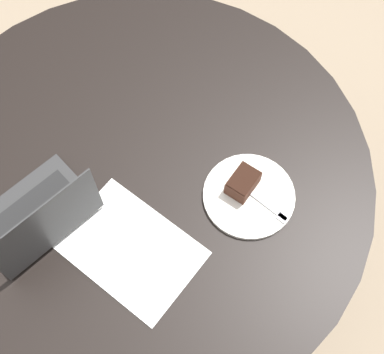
{
  "coord_description": "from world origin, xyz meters",
  "views": [
    {
      "loc": [
        0.6,
        -0.29,
        2.08
      ],
      "look_at": [
        0.13,
        0.09,
        0.79
      ],
      "focal_mm": 50.0,
      "sensor_mm": 36.0,
      "label": 1
    }
  ],
  "objects": [
    {
      "name": "ground_plane",
      "position": [
        0.0,
        0.0,
        0.0
      ],
      "size": [
        12.0,
        12.0,
        0.0
      ],
      "primitive_type": "plane",
      "color": "gray"
    },
    {
      "name": "dining_table",
      "position": [
        0.0,
        0.0,
        0.61
      ],
      "size": [
        1.32,
        1.32,
        0.75
      ],
      "color": "black",
      "rests_on": "ground_plane"
    },
    {
      "name": "paper_document",
      "position": [
        0.17,
        -0.15,
        0.75
      ],
      "size": [
        0.39,
        0.32,
        0.0
      ],
      "rotation": [
        0.0,
        0.0,
        0.22
      ],
      "color": "white",
      "rests_on": "dining_table"
    },
    {
      "name": "plate",
      "position": [
        0.26,
        0.19,
        0.75
      ],
      "size": [
        0.25,
        0.25,
        0.01
      ],
      "color": "silver",
      "rests_on": "dining_table"
    },
    {
      "name": "cake_slice",
      "position": [
        0.23,
        0.19,
        0.79
      ],
      "size": [
        0.08,
        0.1,
        0.06
      ],
      "rotation": [
        0.0,
        0.0,
        1.84
      ],
      "color": "#472619",
      "rests_on": "plate"
    },
    {
      "name": "fork",
      "position": [
        0.31,
        0.2,
        0.76
      ],
      "size": [
        0.17,
        0.05,
        0.0
      ],
      "rotation": [
        0.0,
        0.0,
        6.46
      ],
      "color": "silver",
      "rests_on": "plate"
    },
    {
      "name": "laptop",
      "position": [
        -0.03,
        -0.29,
        0.79
      ],
      "size": [
        0.23,
        0.31,
        0.24
      ],
      "rotation": [
        0.0,
        0.0,
        7.92
      ],
      "color": "#2D2D2D",
      "rests_on": "dining_table"
    }
  ]
}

